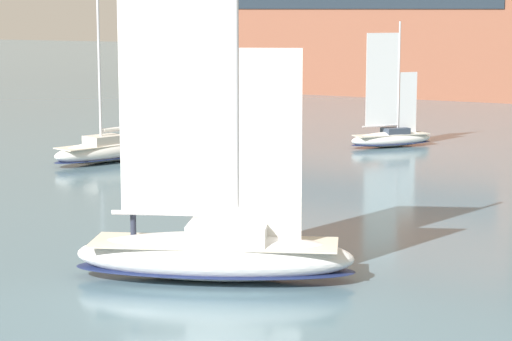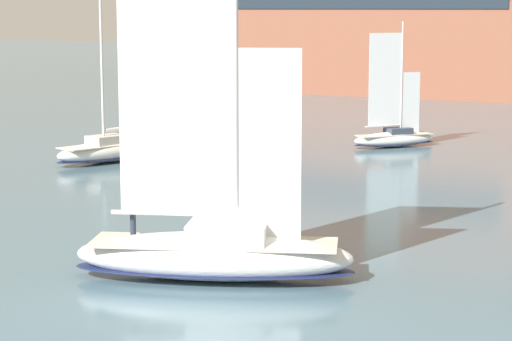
# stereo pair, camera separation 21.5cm
# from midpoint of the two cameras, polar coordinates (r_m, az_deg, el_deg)

# --- Properties ---
(ground_plane) EXTENTS (400.00, 400.00, 0.00)m
(ground_plane) POSITION_cam_midpoint_polar(r_m,az_deg,el_deg) (34.04, -2.24, -6.22)
(ground_plane) COLOR slate
(waterfront_building) EXTENTS (38.44, 16.51, 19.97)m
(waterfront_building) POSITION_cam_midpoint_polar(r_m,az_deg,el_deg) (111.82, 6.86, 9.66)
(waterfront_building) COLOR brown
(waterfront_building) RESTS_ON ground
(sailboat_main) EXTENTS (9.85, 6.13, 13.13)m
(sailboat_main) POSITION_cam_midpoint_polar(r_m,az_deg,el_deg) (33.78, -2.23, -4.51)
(sailboat_main) COLOR silver
(sailboat_main) RESTS_ON ground
(sailboat_moored_mid_channel) EXTENTS (5.07, 5.71, 8.26)m
(sailboat_moored_mid_channel) POSITION_cam_midpoint_polar(r_m,az_deg,el_deg) (66.83, 8.00, 1.96)
(sailboat_moored_mid_channel) COLOR white
(sailboat_moored_mid_channel) RESTS_ON ground
(sailboat_moored_far_slip) EXTENTS (4.42, 8.06, 10.69)m
(sailboat_moored_far_slip) POSITION_cam_midpoint_polar(r_m,az_deg,el_deg) (60.41, -8.13, 1.20)
(sailboat_moored_far_slip) COLOR white
(sailboat_moored_far_slip) RESTS_ON ground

